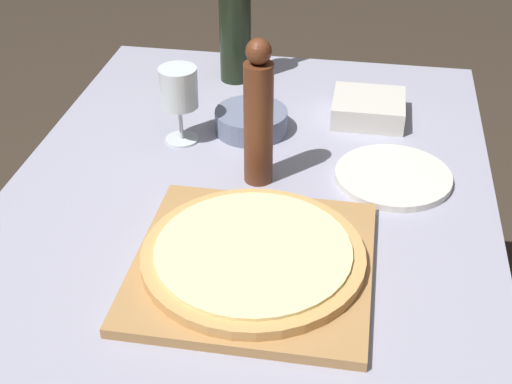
{
  "coord_description": "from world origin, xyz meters",
  "views": [
    {
      "loc": [
        0.2,
        -0.97,
        1.51
      ],
      "look_at": [
        0.03,
        0.03,
        0.82
      ],
      "focal_mm": 50.0,
      "sensor_mm": 36.0,
      "label": 1
    }
  ],
  "objects": [
    {
      "name": "dining_table",
      "position": [
        0.0,
        0.0,
        0.67
      ],
      "size": [
        0.92,
        1.5,
        0.76
      ],
      "color": "#9393A8",
      "rests_on": "ground_plane"
    },
    {
      "name": "cutting_board",
      "position": [
        0.05,
        -0.1,
        0.77
      ],
      "size": [
        0.38,
        0.38,
        0.02
      ],
      "color": "#A87A47",
      "rests_on": "dining_table"
    },
    {
      "name": "pizza",
      "position": [
        0.05,
        -0.1,
        0.79
      ],
      "size": [
        0.36,
        0.36,
        0.02
      ],
      "color": "tan",
      "rests_on": "cutting_board"
    },
    {
      "name": "wine_bottle",
      "position": [
        -0.12,
        0.6,
        0.91
      ],
      "size": [
        0.08,
        0.08,
        0.37
      ],
      "color": "black",
      "rests_on": "dining_table"
    },
    {
      "name": "pepper_mill",
      "position": [
        0.01,
        0.16,
        0.9
      ],
      "size": [
        0.05,
        0.05,
        0.29
      ],
      "color": "#5B2D19",
      "rests_on": "dining_table"
    },
    {
      "name": "wine_glass",
      "position": [
        -0.17,
        0.28,
        0.88
      ],
      "size": [
        0.08,
        0.08,
        0.16
      ],
      "color": "silver",
      "rests_on": "dining_table"
    },
    {
      "name": "small_bowl",
      "position": [
        -0.03,
        0.35,
        0.78
      ],
      "size": [
        0.15,
        0.15,
        0.05
      ],
      "color": "slate",
      "rests_on": "dining_table"
    },
    {
      "name": "dinner_plate",
      "position": [
        0.27,
        0.2,
        0.77
      ],
      "size": [
        0.22,
        0.22,
        0.01
      ],
      "color": "silver",
      "rests_on": "dining_table"
    },
    {
      "name": "food_container",
      "position": [
        0.21,
        0.44,
        0.78
      ],
      "size": [
        0.16,
        0.15,
        0.05
      ],
      "color": "beige",
      "rests_on": "dining_table"
    }
  ]
}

